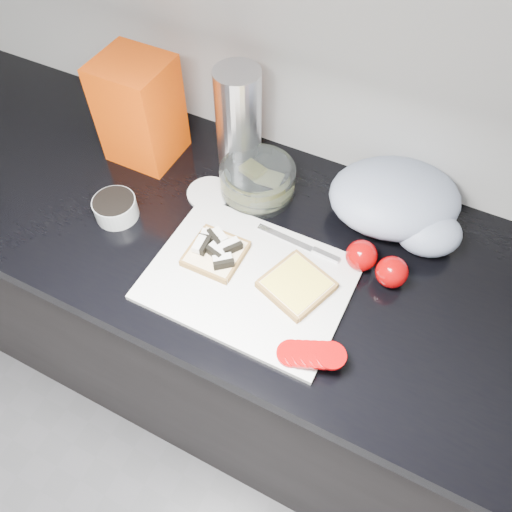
{
  "coord_description": "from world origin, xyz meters",
  "views": [
    {
      "loc": [
        0.29,
        0.59,
        1.76
      ],
      "look_at": [
        0.03,
        1.12,
        0.95
      ],
      "focal_mm": 35.0,
      "sensor_mm": 36.0,
      "label": 1
    }
  ],
  "objects": [
    {
      "name": "glass_bowl",
      "position": [
        -0.07,
        1.32,
        0.94
      ],
      "size": [
        0.17,
        0.17,
        0.07
      ],
      "rotation": [
        0.0,
        0.0,
        -0.31
      ],
      "color": "silver",
      "rests_on": "countertop"
    },
    {
      "name": "bread_right",
      "position": [
        0.12,
        1.11,
        0.92
      ],
      "size": [
        0.16,
        0.16,
        0.02
      ],
      "rotation": [
        0.0,
        0.0,
        -0.35
      ],
      "color": "beige",
      "rests_on": "cutting_board"
    },
    {
      "name": "tomato_slices",
      "position": [
        0.21,
        0.99,
        0.93
      ],
      "size": [
        0.14,
        0.09,
        0.03
      ],
      "rotation": [
        0.0,
        0.0,
        -0.19
      ],
      "color": "#950304",
      "rests_on": "cutting_board"
    },
    {
      "name": "countertop",
      "position": [
        0.0,
        1.2,
        0.88
      ],
      "size": [
        3.5,
        0.64,
        0.04
      ],
      "primitive_type": "cube",
      "color": "black",
      "rests_on": "base_cabinet"
    },
    {
      "name": "cutting_board",
      "position": [
        0.03,
        1.09,
        0.91
      ],
      "size": [
        0.4,
        0.3,
        0.01
      ],
      "primitive_type": "cube",
      "color": "silver",
      "rests_on": "countertop"
    },
    {
      "name": "knife",
      "position": [
        0.11,
        1.21,
        0.91
      ],
      "size": [
        0.19,
        0.03,
        0.01
      ],
      "rotation": [
        0.0,
        0.0,
        -0.06
      ],
      "color": "silver",
      "rests_on": "cutting_board"
    },
    {
      "name": "grocery_bag",
      "position": [
        0.24,
        1.38,
        0.96
      ],
      "size": [
        0.35,
        0.32,
        0.12
      ],
      "rotation": [
        0.0,
        0.0,
        0.4
      ],
      "color": "#949DB7",
      "rests_on": "countertop"
    },
    {
      "name": "tub_lid",
      "position": [
        -0.17,
        1.27,
        0.9
      ],
      "size": [
        0.12,
        0.12,
        0.01
      ],
      "primitive_type": "cylinder",
      "rotation": [
        0.0,
        0.0,
        -0.19
      ],
      "color": "silver",
      "rests_on": "countertop"
    },
    {
      "name": "seed_tub",
      "position": [
        -0.32,
        1.12,
        0.93
      ],
      "size": [
        0.1,
        0.1,
        0.05
      ],
      "color": "#A9AEAE",
      "rests_on": "countertop"
    },
    {
      "name": "steel_canister",
      "position": [
        -0.15,
        1.4,
        1.03
      ],
      "size": [
        0.1,
        0.1,
        0.25
      ],
      "primitive_type": "cylinder",
      "color": "silver",
      "rests_on": "countertop"
    },
    {
      "name": "bread_bag",
      "position": [
        -0.38,
        1.33,
        1.02
      ],
      "size": [
        0.16,
        0.15,
        0.25
      ],
      "primitive_type": "cube",
      "rotation": [
        0.0,
        0.0,
        -0.0
      ],
      "color": "#F43004",
      "rests_on": "countertop"
    },
    {
      "name": "bread_left",
      "position": [
        -0.06,
        1.11,
        0.92
      ],
      "size": [
        0.12,
        0.12,
        0.04
      ],
      "rotation": [
        0.0,
        0.0,
        0.01
      ],
      "color": "beige",
      "rests_on": "cutting_board"
    },
    {
      "name": "whole_tomatoes",
      "position": [
        0.25,
        1.23,
        0.93
      ],
      "size": [
        0.13,
        0.08,
        0.07
      ],
      "rotation": [
        0.0,
        0.0,
        0.15
      ],
      "color": "#950304",
      "rests_on": "countertop"
    },
    {
      "name": "base_cabinet",
      "position": [
        0.0,
        1.2,
        0.43
      ],
      "size": [
        3.5,
        0.6,
        0.86
      ],
      "primitive_type": "cube",
      "color": "black",
      "rests_on": "ground"
    }
  ]
}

